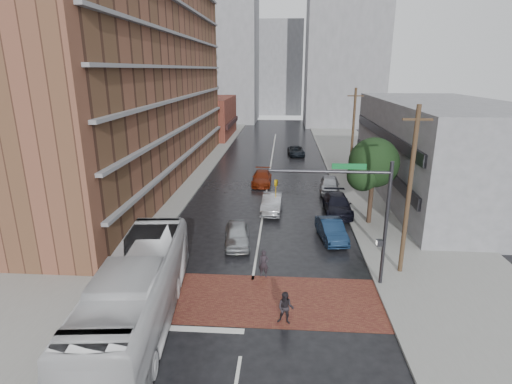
# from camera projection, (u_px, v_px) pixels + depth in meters

# --- Properties ---
(ground) EXTENTS (160.00, 160.00, 0.00)m
(ground) POSITION_uv_depth(u_px,v_px,m) (249.00, 304.00, 20.88)
(ground) COLOR black
(ground) RESTS_ON ground
(crosswalk) EXTENTS (14.00, 5.00, 0.02)m
(crosswalk) POSITION_uv_depth(u_px,v_px,m) (250.00, 299.00, 21.35)
(crosswalk) COLOR brown
(crosswalk) RESTS_ON ground
(sidewalk_west) EXTENTS (9.00, 90.00, 0.15)m
(sidewalk_west) POSITION_uv_depth(u_px,v_px,m) (168.00, 177.00, 45.48)
(sidewalk_west) COLOR gray
(sidewalk_west) RESTS_ON ground
(sidewalk_east) EXTENTS (9.00, 90.00, 0.15)m
(sidewalk_east) POSITION_uv_depth(u_px,v_px,m) (373.00, 180.00, 43.91)
(sidewalk_east) COLOR gray
(sidewalk_east) RESTS_ON ground
(apartment_block) EXTENTS (10.00, 44.00, 28.00)m
(apartment_block) POSITION_uv_depth(u_px,v_px,m) (132.00, 47.00, 40.60)
(apartment_block) COLOR brown
(apartment_block) RESTS_ON ground
(storefront_west) EXTENTS (8.00, 16.00, 7.00)m
(storefront_west) POSITION_uv_depth(u_px,v_px,m) (209.00, 117.00, 72.15)
(storefront_west) COLOR brown
(storefront_west) RESTS_ON ground
(building_east) EXTENTS (11.00, 26.00, 9.00)m
(building_east) POSITION_uv_depth(u_px,v_px,m) (442.00, 150.00, 37.50)
(building_east) COLOR gray
(building_east) RESTS_ON ground
(distant_tower_west) EXTENTS (18.00, 16.00, 32.00)m
(distant_tower_west) POSITION_uv_depth(u_px,v_px,m) (218.00, 50.00, 91.49)
(distant_tower_west) COLOR gray
(distant_tower_west) RESTS_ON ground
(distant_tower_east) EXTENTS (16.00, 14.00, 36.00)m
(distant_tower_east) POSITION_uv_depth(u_px,v_px,m) (346.00, 38.00, 83.27)
(distant_tower_east) COLOR gray
(distant_tower_east) RESTS_ON ground
(distant_tower_center) EXTENTS (12.00, 10.00, 24.00)m
(distant_tower_center) POSITION_uv_depth(u_px,v_px,m) (280.00, 69.00, 107.92)
(distant_tower_center) COLOR gray
(distant_tower_center) RESTS_ON ground
(street_tree) EXTENTS (4.20, 4.10, 6.90)m
(street_tree) POSITION_uv_depth(u_px,v_px,m) (374.00, 166.00, 30.38)
(street_tree) COLOR #332319
(street_tree) RESTS_ON ground
(signal_mast) EXTENTS (6.50, 0.30, 7.20)m
(signal_mast) POSITION_uv_depth(u_px,v_px,m) (360.00, 206.00, 21.47)
(signal_mast) COLOR #2D2D33
(signal_mast) RESTS_ON ground
(utility_pole_near) EXTENTS (1.60, 0.26, 10.00)m
(utility_pole_near) POSITION_uv_depth(u_px,v_px,m) (409.00, 192.00, 22.58)
(utility_pole_near) COLOR #473321
(utility_pole_near) RESTS_ON ground
(utility_pole_far) EXTENTS (1.60, 0.26, 10.00)m
(utility_pole_far) POSITION_uv_depth(u_px,v_px,m) (353.00, 136.00, 41.65)
(utility_pole_far) COLOR #473321
(utility_pole_far) RESTS_ON ground
(transit_bus) EXTENTS (4.26, 13.00, 3.56)m
(transit_bus) POSITION_uv_depth(u_px,v_px,m) (137.00, 293.00, 18.57)
(transit_bus) COLOR silver
(transit_bus) RESTS_ON ground
(pedestrian_a) EXTENTS (0.65, 0.47, 1.67)m
(pedestrian_a) POSITION_uv_depth(u_px,v_px,m) (264.00, 264.00, 23.45)
(pedestrian_a) COLOR black
(pedestrian_a) RESTS_ON ground
(pedestrian_b) EXTENTS (0.91, 0.77, 1.67)m
(pedestrian_b) POSITION_uv_depth(u_px,v_px,m) (286.00, 308.00, 19.07)
(pedestrian_b) COLOR black
(pedestrian_b) RESTS_ON ground
(car_travel_a) EXTENTS (2.25, 4.47, 1.46)m
(car_travel_a) POSITION_uv_depth(u_px,v_px,m) (237.00, 235.00, 27.83)
(car_travel_a) COLOR #AAAEB2
(car_travel_a) RESTS_ON ground
(car_travel_b) EXTENTS (1.85, 4.73, 1.53)m
(car_travel_b) POSITION_uv_depth(u_px,v_px,m) (272.00, 203.00, 34.22)
(car_travel_b) COLOR #ADAFB5
(car_travel_b) RESTS_ON ground
(car_travel_c) EXTENTS (2.01, 4.87, 1.41)m
(car_travel_c) POSITION_uv_depth(u_px,v_px,m) (262.00, 178.00, 42.50)
(car_travel_c) COLOR maroon
(car_travel_c) RESTS_ON ground
(suv_travel) EXTENTS (2.52, 4.82, 1.29)m
(suv_travel) POSITION_uv_depth(u_px,v_px,m) (296.00, 151.00, 56.81)
(suv_travel) COLOR black
(suv_travel) RESTS_ON ground
(car_parked_near) EXTENTS (2.15, 4.56, 1.45)m
(car_parked_near) POSITION_uv_depth(u_px,v_px,m) (331.00, 230.00, 28.64)
(car_parked_near) COLOR #122540
(car_parked_near) RESTS_ON ground
(car_parked_mid) EXTENTS (2.22, 5.38, 1.56)m
(car_parked_mid) POSITION_uv_depth(u_px,v_px,m) (337.00, 204.00, 33.90)
(car_parked_mid) COLOR black
(car_parked_mid) RESTS_ON ground
(car_parked_far) EXTENTS (2.28, 4.84, 1.60)m
(car_parked_far) POSITION_uv_depth(u_px,v_px,m) (330.00, 184.00, 39.75)
(car_parked_far) COLOR #B5B7BD
(car_parked_far) RESTS_ON ground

